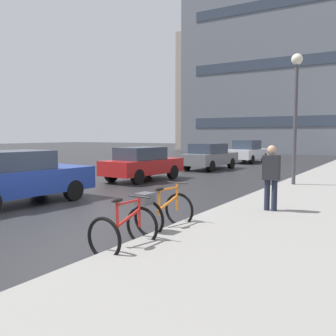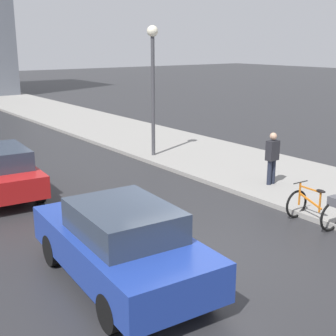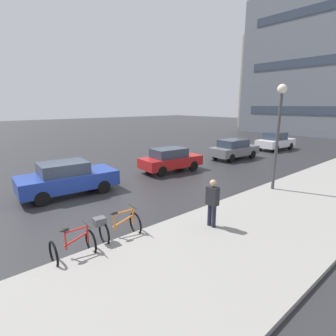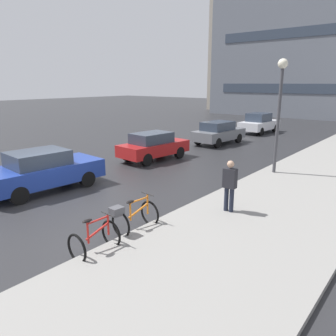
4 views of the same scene
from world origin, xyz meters
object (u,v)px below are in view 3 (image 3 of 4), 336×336
Objects in this scene: streetlamp at (279,120)px; pedestrian at (212,202)px; bicycle_nearest at (73,246)px; bicycle_second at (116,226)px; car_grey at (234,149)px; car_red at (170,159)px; car_blue at (67,178)px; car_white at (275,141)px.

pedestrian is at bearing -82.58° from streetlamp.
bicycle_nearest is at bearing -107.14° from pedestrian.
car_grey is at bearing 111.43° from bicycle_second.
car_grey is 12.61m from pedestrian.
car_red reaches higher than bicycle_nearest.
bicycle_nearest is 15.84m from car_grey.
car_grey is at bearing 110.11° from bicycle_nearest.
car_blue is at bearing -88.57° from car_red.
streetlamp reaches higher than car_red.
bicycle_nearest is 0.26× the size of car_grey.
bicycle_nearest is 0.76× the size of bicycle_second.
car_blue is 0.89× the size of streetlamp.
bicycle_second is 0.34× the size of car_white.
streetlamp is (0.76, 8.22, 2.95)m from bicycle_second.
car_white is at bearing 111.47° from pedestrian.
car_blue is 1.08× the size of car_grey.
car_red is 8.18m from pedestrian.
streetlamp reaches higher than bicycle_second.
car_grey is 0.83× the size of streetlamp.
bicycle_second is 0.35× the size of car_red.
car_blue is 6.58m from car_red.
pedestrian reaches higher than bicycle_second.
car_white reaches higher than bicycle_nearest.
car_blue is at bearing -161.16° from pedestrian.
pedestrian reaches higher than car_blue.
bicycle_nearest is 0.26× the size of car_white.
bicycle_nearest is at bearing -83.40° from bicycle_second.
streetlamp is at bearing 51.71° from car_blue.
bicycle_nearest is 0.22× the size of streetlamp.
pedestrian is at bearing 18.84° from car_blue.
pedestrian is 0.35× the size of streetlamp.
streetlamp is at bearing 84.71° from bicycle_second.
streetlamp is at bearing 97.42° from pedestrian.
car_red is (-0.16, 6.58, -0.03)m from car_blue.
streetlamp is (6.04, -5.24, 2.67)m from car_grey.
car_red is at bearing 128.00° from bicycle_second.
pedestrian is at bearing -68.53° from car_white.
car_red is at bearing 91.43° from car_blue.
car_blue is 19.49m from car_white.
car_red is at bearing 148.63° from pedestrian.
car_blue is 10.21m from streetlamp.
bicycle_nearest is at bearing -56.18° from car_red.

